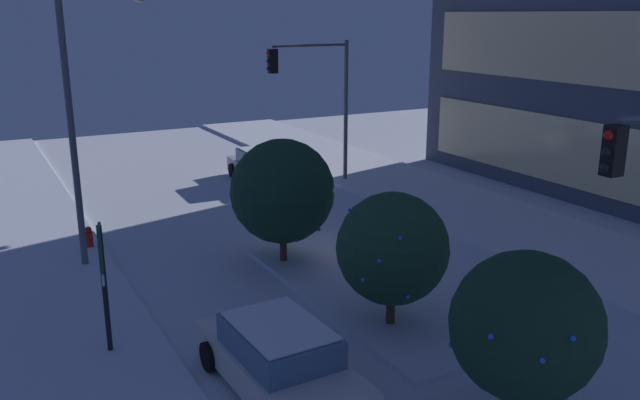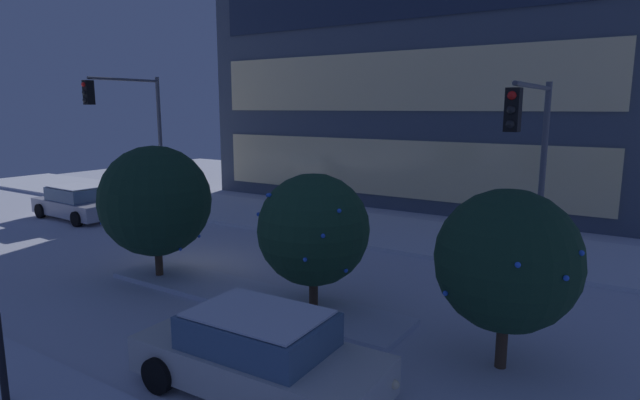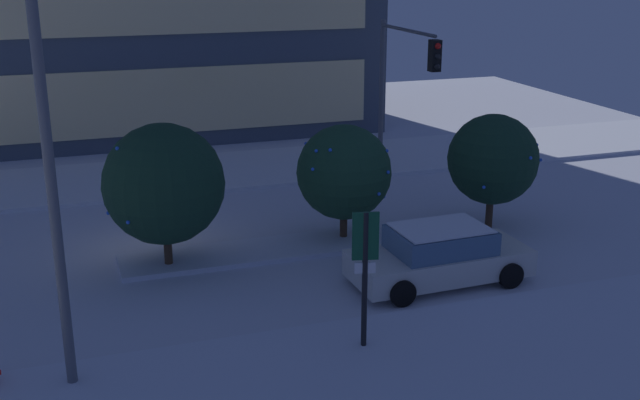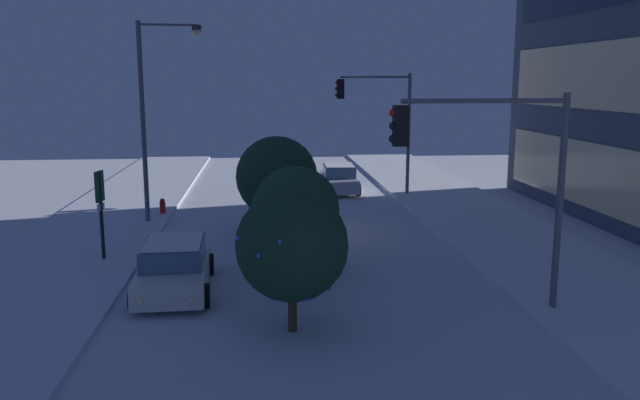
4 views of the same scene
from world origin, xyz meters
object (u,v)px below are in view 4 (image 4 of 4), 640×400
car_near (174,267)px  decorated_tree_left_of_median (277,177)px  fire_hydrant (163,208)px  decorated_tree_right_of_median (292,246)px  traffic_light_corner_far_left (381,112)px  traffic_light_corner_far_right (492,161)px  car_far (339,179)px  decorated_tree_median (296,210)px  street_lamp_arched (158,96)px  parking_info_sign (101,204)px

car_near → decorated_tree_left_of_median: bearing=151.9°
fire_hydrant → decorated_tree_right_of_median: decorated_tree_right_of_median is taller
traffic_light_corner_far_left → fire_hydrant: 12.04m
fire_hydrant → decorated_tree_left_of_median: 6.86m
car_near → decorated_tree_right_of_median: (3.36, 3.27, 1.44)m
traffic_light_corner_far_right → decorated_tree_right_of_median: bearing=7.9°
car_near → traffic_light_corner_far_right: size_ratio=0.83×
car_far → decorated_tree_median: decorated_tree_median is taller
street_lamp_arched → fire_hydrant: 5.23m
decorated_tree_right_of_median → street_lamp_arched: bearing=-158.5°
car_near → fire_hydrant: (-10.62, -1.92, -0.32)m
decorated_tree_right_of_median → car_near: bearing=-135.8°
decorated_tree_right_of_median → fire_hydrant: bearing=-159.6°
car_far → street_lamp_arched: (7.22, -8.46, 4.70)m
car_far → traffic_light_corner_far_right: 19.39m
street_lamp_arched → parking_info_sign: bearing=-106.9°
decorated_tree_left_of_median → decorated_tree_right_of_median: bearing=0.7°
fire_hydrant → decorated_tree_right_of_median: (13.98, 5.19, 1.76)m
car_near → street_lamp_arched: bearing=-171.7°
decorated_tree_right_of_median → traffic_light_corner_far_right: bearing=97.9°
car_near → street_lamp_arched: 10.43m
decorated_tree_median → traffic_light_corner_far_left: bearing=159.0°
traffic_light_corner_far_left → decorated_tree_median: traffic_light_corner_far_left is taller
traffic_light_corner_far_left → decorated_tree_left_of_median: traffic_light_corner_far_left is taller
car_near → car_far: size_ratio=1.00×
car_near → decorated_tree_left_of_median: (-6.43, 3.15, 1.64)m
traffic_light_corner_far_right → street_lamp_arched: street_lamp_arched is taller
parking_info_sign → decorated_tree_left_of_median: size_ratio=0.79×
decorated_tree_median → decorated_tree_left_of_median: bearing=-174.9°
car_far → traffic_light_corner_far_right: (19.04, 1.55, 3.33)m
traffic_light_corner_far_right → decorated_tree_right_of_median: size_ratio=1.63×
traffic_light_corner_far_left → fire_hydrant: size_ratio=7.82×
traffic_light_corner_far_right → fire_hydrant: 17.17m
fire_hydrant → decorated_tree_median: bearing=30.6°
car_near → traffic_light_corner_far_right: traffic_light_corner_far_right is taller
car_near → fire_hydrant: car_near is taller
fire_hydrant → decorated_tree_left_of_median: bearing=50.4°
car_near → decorated_tree_left_of_median: size_ratio=1.20×
traffic_light_corner_far_left → decorated_tree_median: bearing=69.0°
traffic_light_corner_far_right → traffic_light_corner_far_left: size_ratio=0.90×
car_near → car_far: (-16.38, 6.79, -0.00)m
parking_info_sign → decorated_tree_left_of_median: 6.76m
street_lamp_arched → decorated_tree_left_of_median: street_lamp_arched is taller
decorated_tree_left_of_median → parking_info_sign: bearing=-61.2°
traffic_light_corner_far_left → decorated_tree_right_of_median: bearing=73.1°
traffic_light_corner_far_left → street_lamp_arched: size_ratio=0.76×
decorated_tree_median → decorated_tree_right_of_median: (4.63, -0.34, 0.07)m
traffic_light_corner_far_left → decorated_tree_right_of_median: size_ratio=1.82×
traffic_light_corner_far_left → fire_hydrant: (3.96, -10.63, -4.04)m
parking_info_sign → decorated_tree_left_of_median: bearing=42.1°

